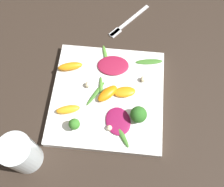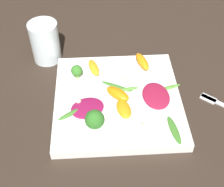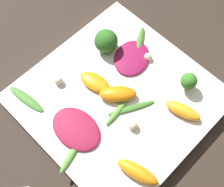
% 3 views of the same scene
% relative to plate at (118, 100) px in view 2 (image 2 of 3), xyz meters
% --- Properties ---
extents(ground_plane, '(2.40, 2.40, 0.00)m').
position_rel_plate_xyz_m(ground_plane, '(0.00, 0.00, -0.01)').
color(ground_plane, '#2D231C').
extents(plate, '(0.30, 0.30, 0.02)m').
position_rel_plate_xyz_m(plate, '(0.00, 0.00, 0.00)').
color(plate, white).
rests_on(plate, ground_plane).
extents(drinking_glass, '(0.08, 0.08, 0.11)m').
position_rel_plate_xyz_m(drinking_glass, '(-0.19, 0.18, 0.05)').
color(drinking_glass, silver).
rests_on(drinking_glass, ground_plane).
extents(radicchio_leaf_0, '(0.10, 0.09, 0.01)m').
position_rel_plate_xyz_m(radicchio_leaf_0, '(-0.07, -0.04, 0.02)').
color(radicchio_leaf_0, maroon).
rests_on(radicchio_leaf_0, plate).
extents(radicchio_leaf_1, '(0.07, 0.09, 0.01)m').
position_rel_plate_xyz_m(radicchio_leaf_1, '(0.09, -0.01, 0.02)').
color(radicchio_leaf_1, maroon).
rests_on(radicchio_leaf_1, plate).
extents(orange_segment_0, '(0.04, 0.06, 0.01)m').
position_rel_plate_xyz_m(orange_segment_0, '(0.01, -0.05, 0.02)').
color(orange_segment_0, orange).
rests_on(orange_segment_0, plate).
extents(orange_segment_1, '(0.04, 0.07, 0.02)m').
position_rel_plate_xyz_m(orange_segment_1, '(0.07, 0.11, 0.02)').
color(orange_segment_1, orange).
rests_on(orange_segment_1, plate).
extents(orange_segment_2, '(0.04, 0.07, 0.02)m').
position_rel_plate_xyz_m(orange_segment_2, '(-0.06, 0.10, 0.02)').
color(orange_segment_2, orange).
rests_on(orange_segment_2, plate).
extents(orange_segment_3, '(0.07, 0.07, 0.02)m').
position_rel_plate_xyz_m(orange_segment_3, '(-0.00, 0.00, 0.02)').
color(orange_segment_3, orange).
rests_on(orange_segment_3, plate).
extents(broccoli_floret_0, '(0.03, 0.03, 0.04)m').
position_rel_plate_xyz_m(broccoli_floret_0, '(-0.10, 0.07, 0.03)').
color(broccoli_floret_0, '#84AD5B').
rests_on(broccoli_floret_0, plate).
extents(broccoli_floret_1, '(0.04, 0.04, 0.05)m').
position_rel_plate_xyz_m(broccoli_floret_1, '(-0.06, -0.09, 0.03)').
color(broccoli_floret_1, '#7A9E51').
rests_on(broccoli_floret_1, plate).
extents(arugula_sprig_0, '(0.06, 0.03, 0.01)m').
position_rel_plate_xyz_m(arugula_sprig_0, '(0.13, 0.02, 0.01)').
color(arugula_sprig_0, '#518E33').
rests_on(arugula_sprig_0, plate).
extents(arugula_sprig_1, '(0.07, 0.05, 0.01)m').
position_rel_plate_xyz_m(arugula_sprig_1, '(-0.11, -0.05, 0.02)').
color(arugula_sprig_1, '#3D7528').
rests_on(arugula_sprig_1, plate).
extents(arugula_sprig_2, '(0.08, 0.05, 0.00)m').
position_rel_plate_xyz_m(arugula_sprig_2, '(-0.00, 0.03, 0.01)').
color(arugula_sprig_2, '#3D7528').
rests_on(arugula_sprig_2, plate).
extents(arugula_sprig_3, '(0.07, 0.02, 0.01)m').
position_rel_plate_xyz_m(arugula_sprig_3, '(0.02, 0.02, 0.02)').
color(arugula_sprig_3, '#518E33').
rests_on(arugula_sprig_3, plate).
extents(arugula_sprig_4, '(0.03, 0.08, 0.00)m').
position_rel_plate_xyz_m(arugula_sprig_4, '(0.12, -0.11, 0.01)').
color(arugula_sprig_4, '#3D7528').
rests_on(arugula_sprig_4, plate).
extents(macadamia_nut_0, '(0.02, 0.02, 0.02)m').
position_rel_plate_xyz_m(macadamia_nut_0, '(0.05, -0.09, 0.02)').
color(macadamia_nut_0, beige).
rests_on(macadamia_nut_0, plate).
extents(macadamia_nut_1, '(0.02, 0.02, 0.02)m').
position_rel_plate_xyz_m(macadamia_nut_1, '(0.02, 0.06, 0.02)').
color(macadamia_nut_1, beige).
rests_on(macadamia_nut_1, plate).
extents(macadamia_nut_2, '(0.01, 0.01, 0.01)m').
position_rel_plate_xyz_m(macadamia_nut_2, '(-0.09, -0.02, 0.02)').
color(macadamia_nut_2, beige).
rests_on(macadamia_nut_2, plate).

